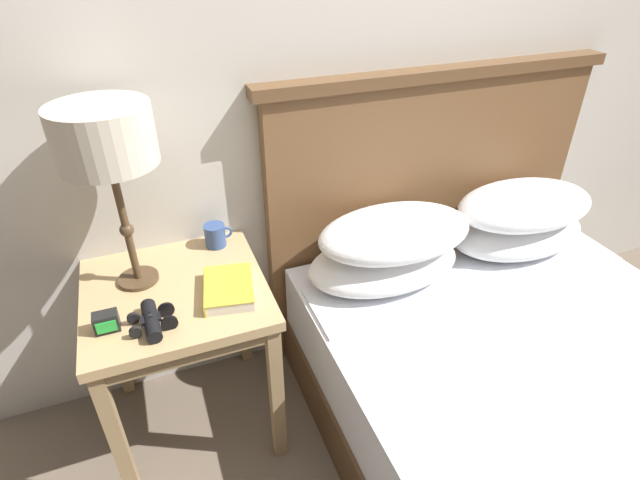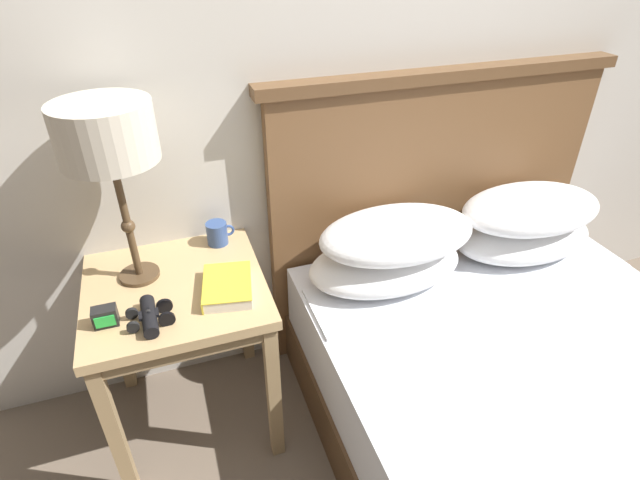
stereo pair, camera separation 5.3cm
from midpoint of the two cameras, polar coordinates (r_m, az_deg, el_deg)
The scene contains 8 objects.
wall_back at distance 1.84m, azimuth -0.14°, elevation 21.28°, with size 8.00×0.06×2.60m.
nightstand at distance 1.76m, azimuth -16.74°, elevation -7.45°, with size 0.58×0.58×0.66m.
bed at distance 1.91m, azimuth 23.40°, elevation -16.28°, with size 1.48×1.94×1.21m.
table_lamp at distance 1.55m, azimuth -24.32°, elevation 10.33°, with size 0.28×0.28×0.59m.
book_on_nightstand at distance 1.63m, azimuth -11.40°, elevation -5.47°, with size 0.19×0.24×0.04m.
binoculars_pair at distance 1.57m, azimuth -19.60°, elevation -8.66°, with size 0.14×0.16×0.05m.
coffee_mug at distance 1.86m, azimuth -12.66°, elevation 0.52°, with size 0.10×0.08×0.08m.
alarm_clock at distance 1.60m, azimuth -24.12°, elevation -8.58°, with size 0.07×0.05×0.06m.
Camera 1 is at (-0.67, -0.79, 1.67)m, focal length 28.00 mm.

